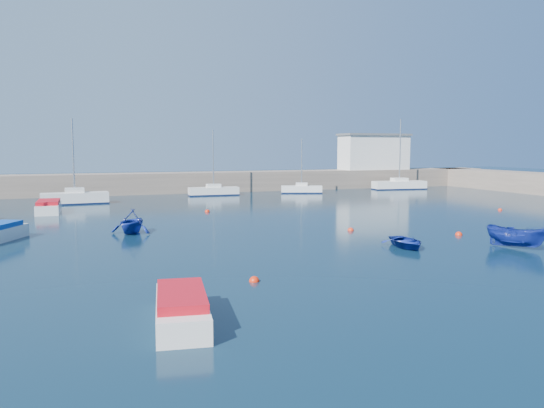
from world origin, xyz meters
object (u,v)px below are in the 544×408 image
object	(u,v)px
sailboat_8	(399,185)
motorboat_2	(49,207)
motorboat_3	(182,308)
dinghy_center	(406,242)
dinghy_right	(516,237)
sailboat_6	(214,191)
dinghy_left	(132,221)
sailboat_7	(302,189)
harbor_office	(374,153)
sailboat_5	(75,198)

from	to	relation	value
sailboat_8	motorboat_2	bearing A→B (deg)	112.06
motorboat_3	dinghy_center	distance (m)	17.35
dinghy_right	sailboat_8	bearing A→B (deg)	39.41
sailboat_6	dinghy_right	xyz separation A→B (m)	(8.26, -39.58, 0.11)
dinghy_center	dinghy_left	bearing A→B (deg)	152.09
sailboat_6	sailboat_7	bearing A→B (deg)	-91.19
sailboat_7	motorboat_2	world-z (taller)	sailboat_7
dinghy_left	motorboat_2	bearing A→B (deg)	141.17
sailboat_8	motorboat_3	distance (m)	60.98
harbor_office	sailboat_8	xyz separation A→B (m)	(1.02, -5.34, -4.46)
sailboat_6	dinghy_center	xyz separation A→B (m)	(2.38, -37.18, -0.24)
sailboat_7	motorboat_2	xyz separation A→B (m)	(-29.56, -11.05, -0.01)
sailboat_6	motorboat_3	bearing A→B (deg)	167.31
harbor_office	dinghy_left	bearing A→B (deg)	-139.81
sailboat_6	motorboat_2	world-z (taller)	sailboat_6
sailboat_6	dinghy_right	bearing A→B (deg)	-165.74
sailboat_5	motorboat_3	world-z (taller)	sailboat_5
dinghy_center	dinghy_left	xyz separation A→B (m)	(-14.63, 10.77, 0.51)
sailboat_8	dinghy_left	size ratio (longest dim) A/B	3.11
sailboat_5	dinghy_center	world-z (taller)	sailboat_5
motorboat_2	dinghy_center	bearing A→B (deg)	-49.91
motorboat_3	motorboat_2	bearing A→B (deg)	107.66
harbor_office	sailboat_8	size ratio (longest dim) A/B	1.02
dinghy_left	dinghy_right	xyz separation A→B (m)	(20.51, -13.18, -0.16)
motorboat_2	sailboat_6	bearing A→B (deg)	34.12
sailboat_5	sailboat_6	xyz separation A→B (m)	(15.95, 4.83, -0.11)
sailboat_6	motorboat_2	xyz separation A→B (m)	(-18.15, -11.78, -0.03)
harbor_office	motorboat_3	bearing A→B (deg)	-126.48
sailboat_6	motorboat_3	xyz separation A→B (m)	(-12.49, -46.10, -0.04)
sailboat_5	dinghy_center	xyz separation A→B (m)	(18.33, -32.35, -0.35)
sailboat_5	sailboat_7	bearing A→B (deg)	-84.66
harbor_office	motorboat_2	distance (m)	47.63
sailboat_6	dinghy_left	bearing A→B (deg)	157.58
dinghy_left	motorboat_3	bearing A→B (deg)	-61.52
motorboat_2	motorboat_3	size ratio (longest dim) A/B	1.13
sailboat_7	dinghy_right	distance (m)	38.98
sailboat_7	dinghy_center	size ratio (longest dim) A/B	2.22
dinghy_center	sailboat_8	bearing A→B (deg)	65.38
sailboat_7	motorboat_3	distance (m)	51.28
motorboat_2	dinghy_center	size ratio (longest dim) A/B	1.76
sailboat_6	motorboat_3	size ratio (longest dim) A/B	1.64
sailboat_8	motorboat_2	world-z (taller)	sailboat_8
sailboat_5	dinghy_right	world-z (taller)	sailboat_5
sailboat_6	sailboat_7	world-z (taller)	sailboat_6
sailboat_5	motorboat_3	size ratio (longest dim) A/B	1.81
harbor_office	sailboat_6	world-z (taller)	sailboat_6
sailboat_8	dinghy_right	size ratio (longest dim) A/B	2.81
harbor_office	sailboat_5	size ratio (longest dim) A/B	1.13
dinghy_center	dinghy_left	world-z (taller)	dinghy_left
motorboat_3	sailboat_6	bearing A→B (deg)	83.13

